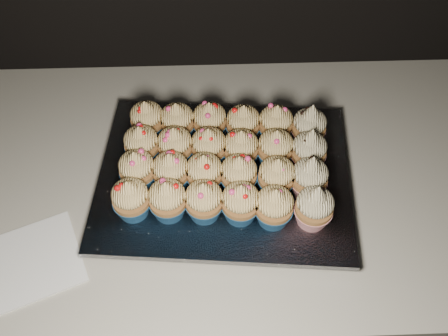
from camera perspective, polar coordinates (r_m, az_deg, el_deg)
The scene contains 29 objects.
cabinet at distance 1.36m, azimuth 8.72°, elevation -12.26°, with size 2.40×0.60×0.86m, color black.
worktop at distance 0.98m, azimuth 11.87°, elevation -0.62°, with size 2.44×0.64×0.04m, color beige.
napkin at distance 0.89m, azimuth -20.78°, elevation -9.82°, with size 0.14×0.14×0.00m, color white.
baking_tray at distance 0.91m, azimuth 0.00°, elevation -1.52°, with size 0.41×0.31×0.02m, color black.
foil_lining at distance 0.89m, azimuth 0.00°, elevation -0.87°, with size 0.44×0.35×0.01m, color silver.
cupcake_0 at distance 0.82m, azimuth -10.59°, elevation -3.48°, with size 0.06×0.06×0.08m.
cupcake_1 at distance 0.81m, azimuth -6.45°, elevation -3.60°, with size 0.06×0.06×0.08m.
cupcake_2 at distance 0.81m, azimuth -2.30°, elevation -3.75°, with size 0.06×0.06×0.08m.
cupcake_3 at distance 0.81m, azimuth 1.90°, elevation -3.96°, with size 0.06×0.06×0.08m.
cupcake_4 at distance 0.80m, azimuth 5.75°, elevation -4.41°, with size 0.06×0.06×0.08m.
cupcake_5 at distance 0.81m, azimuth 10.29°, elevation -4.38°, with size 0.06×0.06×0.10m.
cupcake_6 at distance 0.86m, azimuth -9.89°, elevation -0.20°, with size 0.06×0.06×0.08m.
cupcake_7 at distance 0.85m, azimuth -6.09°, elevation -0.39°, with size 0.06×0.06×0.08m.
cupcake_8 at distance 0.84m, azimuth -2.25°, elevation -0.55°, with size 0.06×0.06×0.08m.
cupcake_9 at distance 0.84m, azimuth 1.70°, elevation -0.73°, with size 0.06×0.06×0.08m.
cupcake_10 at distance 0.84m, azimuth 6.01°, elevation -0.97°, with size 0.06×0.06×0.08m.
cupcake_11 at distance 0.84m, azimuth 9.75°, elevation -1.07°, with size 0.06×0.06×0.10m.
cupcake_12 at distance 0.89m, azimuth -9.39°, elevation 2.66°, with size 0.06×0.06×0.08m.
cupcake_13 at distance 0.88m, azimuth -5.60°, elevation 2.54°, with size 0.06×0.06×0.08m.
cupcake_14 at distance 0.88m, azimuth -1.75°, elevation 2.45°, with size 0.06×0.06×0.08m.
cupcake_15 at distance 0.87m, azimuth 1.94°, elevation 2.22°, with size 0.06×0.06×0.08m.
cupcake_16 at distance 0.88m, azimuth 5.88°, elevation 2.25°, with size 0.06×0.06×0.08m.
cupcake_17 at distance 0.88m, azimuth 9.68°, elevation 1.98°, with size 0.06×0.06×0.10m.
cupcake_18 at distance 0.93m, azimuth -8.76°, elevation 5.48°, with size 0.06×0.06×0.08m.
cupcake_19 at distance 0.92m, azimuth -5.34°, elevation 5.31°, with size 0.06×0.06×0.08m.
cupcake_20 at distance 0.92m, azimuth -1.65°, elevation 5.41°, with size 0.06×0.06×0.08m.
cupcake_21 at distance 0.91m, azimuth 2.20°, elevation 5.09°, with size 0.06×0.06×0.08m.
cupcake_22 at distance 0.92m, azimuth 5.92°, elevation 5.05°, with size 0.06×0.06×0.08m.
cupcake_23 at distance 0.92m, azimuth 9.71°, elevation 4.72°, with size 0.06×0.06×0.10m.
Camera 1 is at (-0.22, 1.13, 1.64)m, focal length 40.00 mm.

